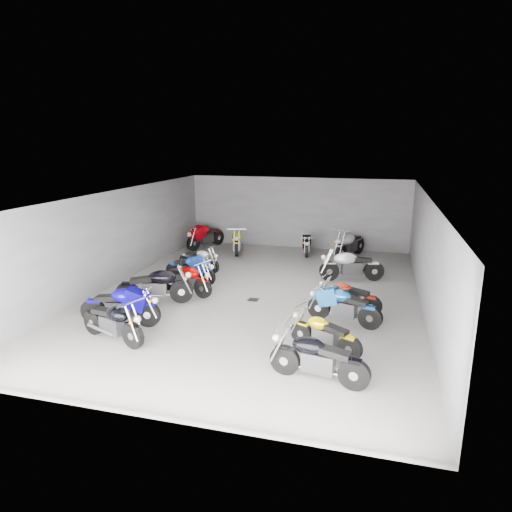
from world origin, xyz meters
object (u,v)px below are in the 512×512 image
(drain_grate, at_px, (253,300))
(motorcycle_back_a, at_px, (205,236))
(motorcycle_right_b, at_px, (324,333))
(motorcycle_back_d, at_px, (306,244))
(motorcycle_right_c, at_px, (343,306))
(motorcycle_left_a, at_px, (113,322))
(motorcycle_left_c, at_px, (155,286))
(motorcycle_left_d, at_px, (186,279))
(motorcycle_left_b, at_px, (121,306))
(motorcycle_right_d, at_px, (348,296))
(motorcycle_right_a, at_px, (317,358))
(motorcycle_back_e, at_px, (350,244))
(motorcycle_left_e, at_px, (191,269))
(motorcycle_left_f, at_px, (199,259))
(motorcycle_right_f, at_px, (351,266))
(motorcycle_back_b, at_px, (238,241))

(drain_grate, distance_m, motorcycle_back_a, 7.41)
(motorcycle_right_b, xyz_separation_m, motorcycle_back_d, (-1.92, 9.31, -0.00))
(motorcycle_right_b, bearing_deg, motorcycle_back_a, 60.17)
(motorcycle_right_c, xyz_separation_m, motorcycle_back_a, (-6.85, 7.38, 0.06))
(motorcycle_left_a, relative_size, motorcycle_left_c, 0.92)
(motorcycle_left_d, bearing_deg, motorcycle_left_b, 6.18)
(motorcycle_right_d, distance_m, motorcycle_back_a, 9.45)
(motorcycle_back_d, bearing_deg, motorcycle_left_a, 61.44)
(motorcycle_right_a, bearing_deg, drain_grate, 40.16)
(motorcycle_back_d, xyz_separation_m, motorcycle_back_e, (1.86, -0.14, 0.12))
(motorcycle_left_e, distance_m, motorcycle_left_f, 1.48)
(motorcycle_left_c, distance_m, motorcycle_right_d, 5.73)
(motorcycle_left_b, bearing_deg, motorcycle_left_e, 169.16)
(motorcycle_right_f, bearing_deg, drain_grate, 120.14)
(motorcycle_left_d, relative_size, motorcycle_back_e, 0.90)
(motorcycle_left_c, height_order, motorcycle_left_d, motorcycle_left_c)
(motorcycle_left_a, xyz_separation_m, motorcycle_left_f, (-0.32, 6.38, -0.06))
(motorcycle_left_c, height_order, motorcycle_back_a, motorcycle_left_c)
(motorcycle_right_a, distance_m, motorcycle_back_a, 12.49)
(drain_grate, bearing_deg, motorcycle_right_b, -49.64)
(motorcycle_left_b, height_order, motorcycle_left_d, motorcycle_left_b)
(motorcycle_left_e, xyz_separation_m, motorcycle_right_f, (5.34, 1.71, 0.05))
(drain_grate, relative_size, motorcycle_right_c, 0.16)
(motorcycle_left_a, xyz_separation_m, motorcycle_left_b, (-0.36, 0.96, 0.03))
(motorcycle_left_a, height_order, motorcycle_left_d, motorcycle_left_a)
(motorcycle_right_a, bearing_deg, motorcycle_left_c, 67.99)
(motorcycle_left_d, xyz_separation_m, motorcycle_right_d, (5.14, -0.21, -0.04))
(motorcycle_right_d, bearing_deg, motorcycle_left_d, 102.05)
(motorcycle_right_b, bearing_deg, motorcycle_left_c, 94.90)
(motorcycle_back_e, bearing_deg, motorcycle_right_c, 115.56)
(motorcycle_left_b, bearing_deg, motorcycle_back_a, -179.21)
(motorcycle_right_f, bearing_deg, motorcycle_back_b, 44.40)
(motorcycle_right_b, distance_m, motorcycle_right_f, 5.85)
(motorcycle_left_b, bearing_deg, motorcycle_left_c, 170.00)
(motorcycle_left_a, height_order, motorcycle_right_b, motorcycle_left_a)
(motorcycle_left_c, xyz_separation_m, motorcycle_left_e, (0.20, 2.22, -0.06))
(motorcycle_back_e, bearing_deg, motorcycle_right_b, 113.27)
(motorcycle_left_e, xyz_separation_m, motorcycle_right_c, (5.40, -2.31, 0.01))
(motorcycle_right_c, bearing_deg, motorcycle_right_f, 16.06)
(motorcycle_left_e, bearing_deg, motorcycle_right_b, 64.93)
(motorcycle_back_b, bearing_deg, motorcycle_right_c, 112.22)
(motorcycle_right_a, relative_size, motorcycle_right_d, 1.12)
(motorcycle_right_b, bearing_deg, drain_grate, 65.04)
(motorcycle_right_f, relative_size, motorcycle_back_a, 1.02)
(motorcycle_right_d, relative_size, motorcycle_back_a, 0.86)
(motorcycle_right_c, distance_m, motorcycle_back_d, 7.80)
(drain_grate, distance_m, motorcycle_right_a, 5.13)
(motorcycle_left_c, bearing_deg, motorcycle_right_b, 48.09)
(motorcycle_left_a, distance_m, motorcycle_back_b, 9.58)
(motorcycle_right_b, xyz_separation_m, motorcycle_back_e, (-0.06, 9.16, 0.12))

